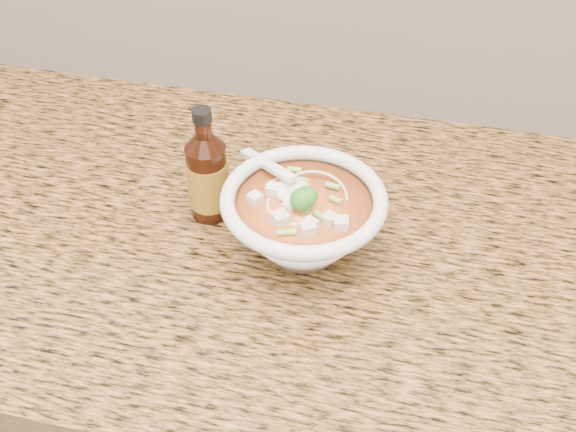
# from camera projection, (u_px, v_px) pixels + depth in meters

# --- Properties ---
(cabinet) EXTENTS (4.00, 0.65, 0.86)m
(cabinet) POSITION_uv_depth(u_px,v_px,m) (302.00, 426.00, 1.28)
(cabinet) COLOR black
(cabinet) RESTS_ON ground
(counter_slab) EXTENTS (4.00, 0.68, 0.04)m
(counter_slab) POSITION_uv_depth(u_px,v_px,m) (306.00, 245.00, 0.97)
(counter_slab) COLOR #9D6139
(counter_slab) RESTS_ON cabinet
(soup_bowl) EXTENTS (0.21, 0.21, 0.12)m
(soup_bowl) POSITION_uv_depth(u_px,v_px,m) (303.00, 221.00, 0.91)
(soup_bowl) COLOR white
(soup_bowl) RESTS_ON counter_slab
(hot_sauce_bottle) EXTENTS (0.06, 0.06, 0.17)m
(hot_sauce_bottle) POSITION_uv_depth(u_px,v_px,m) (208.00, 176.00, 0.95)
(hot_sauce_bottle) COLOR #3C1608
(hot_sauce_bottle) RESTS_ON counter_slab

